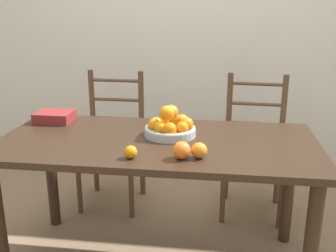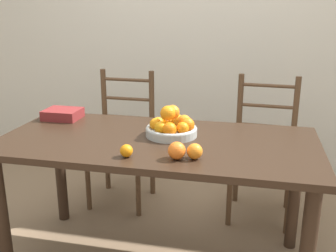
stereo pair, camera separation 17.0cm
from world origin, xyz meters
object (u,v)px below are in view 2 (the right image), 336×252
Objects in this scene: fruit_bowl at (172,126)px; chair_right at (263,151)px; orange_loose_0 at (177,151)px; orange_loose_2 at (126,151)px; orange_loose_1 at (195,151)px; book_stack at (63,114)px; chair_left at (122,141)px.

fruit_bowl is 0.88m from chair_right.
orange_loose_0 is (0.09, -0.33, -0.01)m from fruit_bowl.
chair_right is (0.42, 0.96, -0.32)m from orange_loose_0.
fruit_bowl is 4.59× the size of orange_loose_2.
orange_loose_1 is at bearing -60.64° from fruit_bowl.
orange_loose_2 is at bearing -111.73° from fruit_bowl.
book_stack is at bearing 148.56° from orange_loose_0.
chair_right is at bearing 66.54° from orange_loose_0.
chair_right is (0.51, 0.63, -0.34)m from fruit_bowl.
chair_left reaches higher than orange_loose_0.
orange_loose_0 reaches higher than book_stack.
chair_left and chair_right have the same top height.
orange_loose_1 is 1.21× the size of orange_loose_2.
orange_loose_2 is (-0.23, -0.03, -0.01)m from orange_loose_0.
orange_loose_0 is at bearing -74.17° from fruit_bowl.
fruit_bowl reaches higher than book_stack.
fruit_bowl is at bearing -125.15° from chair_right.
orange_loose_2 is at bearing -173.76° from orange_loose_0.
book_stack is at bearing 138.19° from orange_loose_2.
fruit_bowl is 3.37× the size of orange_loose_0.
chair_left reaches higher than fruit_bowl.
orange_loose_2 and book_stack have the same top height.
chair_left is (-0.51, 0.63, -0.34)m from fruit_bowl.
orange_loose_0 is 1.12× the size of orange_loose_1.
book_stack is (-0.23, -0.45, 0.31)m from chair_left.
orange_loose_0 is 0.08× the size of chair_right.
orange_loose_2 is 1.22m from chair_right.
book_stack is (-0.83, 0.51, -0.01)m from orange_loose_0.
orange_loose_0 is 0.08m from orange_loose_1.
chair_left is at bearing 63.20° from book_stack.
fruit_bowl reaches higher than orange_loose_1.
fruit_bowl is 0.76m from book_stack.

